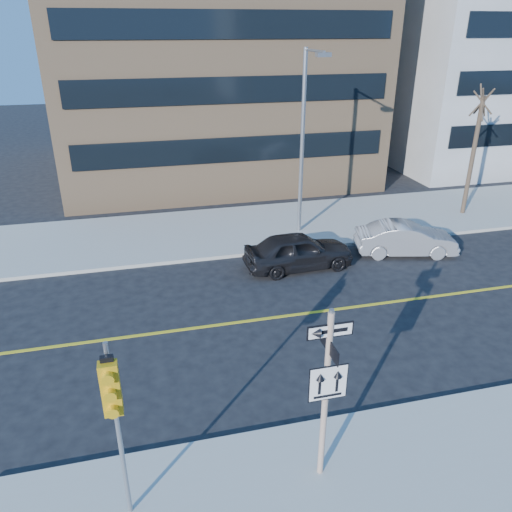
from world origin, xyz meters
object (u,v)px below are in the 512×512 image
object	(u,v)px
traffic_signal	(113,402)
street_tree_west	(482,105)
sign_pole	(326,387)
parked_car_b	(406,239)
streetlight_a	(304,133)
parked_car_a	(298,251)

from	to	relation	value
traffic_signal	street_tree_west	size ratio (longest dim) A/B	0.63
sign_pole	traffic_signal	xyz separation A→B (m)	(-4.00, -0.15, 0.59)
parked_car_b	streetlight_a	bearing A→B (deg)	63.31
traffic_signal	street_tree_west	distance (m)	22.14
streetlight_a	traffic_signal	bearing A→B (deg)	-120.80
traffic_signal	streetlight_a	distance (m)	15.72
sign_pole	parked_car_b	distance (m)	12.86
street_tree_west	sign_pole	bearing A→B (deg)	-133.26
street_tree_west	streetlight_a	bearing A→B (deg)	-176.55
parked_car_b	street_tree_west	world-z (taller)	street_tree_west
traffic_signal	streetlight_a	world-z (taller)	streetlight_a
sign_pole	traffic_signal	distance (m)	4.05
sign_pole	streetlight_a	world-z (taller)	streetlight_a
street_tree_west	parked_car_a	bearing A→B (deg)	-159.40
traffic_signal	parked_car_a	bearing A→B (deg)	56.15
streetlight_a	street_tree_west	distance (m)	9.05
traffic_signal	parked_car_b	xyz separation A→B (m)	(11.66, 10.33, -2.34)
traffic_signal	parked_car_b	distance (m)	15.75
sign_pole	street_tree_west	size ratio (longest dim) A/B	0.64
sign_pole	street_tree_west	xyz separation A→B (m)	(13.00, 13.81, 3.09)
parked_car_a	traffic_signal	bearing A→B (deg)	143.11
sign_pole	streetlight_a	bearing A→B (deg)	73.23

